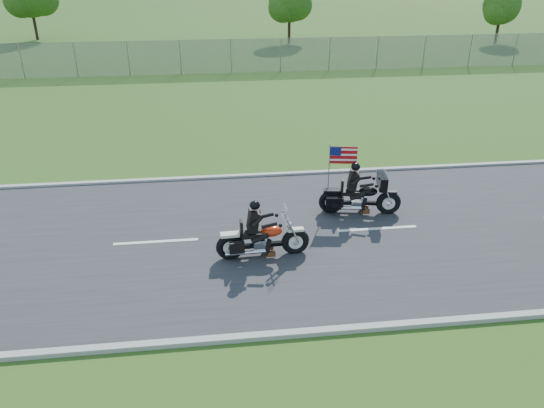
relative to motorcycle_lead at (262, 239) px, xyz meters
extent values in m
plane|color=#244616|center=(-0.69, 1.00, -0.50)|extent=(420.00, 420.00, 0.00)
cube|color=#28282B|center=(-0.69, 1.00, -0.48)|extent=(120.00, 8.00, 0.04)
cube|color=#9E9B93|center=(-0.69, 5.05, -0.45)|extent=(120.00, 0.18, 0.12)
cube|color=#9E9B93|center=(-0.69, -3.05, -0.45)|extent=(120.00, 0.18, 0.12)
cube|color=gray|center=(-5.69, 21.00, 0.50)|extent=(60.00, 0.03, 2.00)
cylinder|color=#382316|center=(5.31, 31.00, 0.76)|extent=(0.22, 0.22, 2.52)
sphere|color=#254412|center=(5.31, 31.00, 2.65)|extent=(3.20, 3.20, 3.20)
sphere|color=#254412|center=(5.95, 31.48, 2.29)|extent=(2.40, 2.40, 2.40)
sphere|color=#254412|center=(4.75, 30.60, 2.20)|extent=(2.24, 2.24, 2.24)
cylinder|color=#382316|center=(-14.69, 35.00, 0.90)|extent=(0.22, 0.22, 2.80)
sphere|color=#254412|center=(-15.32, 34.55, 2.50)|extent=(2.52, 2.52, 2.52)
cylinder|color=#382316|center=(21.31, 29.00, 0.62)|extent=(0.22, 0.22, 2.24)
sphere|color=#254412|center=(21.31, 29.00, 2.30)|extent=(2.80, 2.80, 2.80)
sphere|color=#254412|center=(21.87, 29.42, 1.98)|extent=(2.10, 2.10, 2.10)
sphere|color=#254412|center=(20.82, 28.65, 1.90)|extent=(1.96, 1.96, 1.96)
torus|color=black|center=(0.86, 0.04, -0.14)|extent=(0.72, 0.21, 0.71)
torus|color=black|center=(-0.78, -0.04, -0.14)|extent=(0.72, 0.21, 0.71)
ellipsoid|color=red|center=(0.25, 0.01, 0.21)|extent=(0.55, 0.33, 0.27)
cube|color=black|center=(-0.25, -0.01, 0.17)|extent=(0.54, 0.31, 0.12)
cube|color=black|center=(-0.20, -0.01, 0.55)|extent=(0.25, 0.40, 0.53)
sphere|color=black|center=(-0.15, -0.01, 0.96)|extent=(0.27, 0.27, 0.26)
cube|color=silver|center=(0.64, 0.03, 0.67)|extent=(0.06, 0.44, 0.39)
torus|color=black|center=(3.87, 1.89, -0.13)|extent=(0.74, 0.29, 0.72)
torus|color=black|center=(2.24, 2.15, -0.13)|extent=(0.74, 0.29, 0.72)
ellipsoid|color=black|center=(3.27, 1.98, 0.22)|extent=(0.58, 0.39, 0.27)
cube|color=black|center=(2.77, 2.06, 0.18)|extent=(0.57, 0.37, 0.12)
cube|color=black|center=(2.82, 2.05, 0.55)|extent=(0.29, 0.42, 0.53)
sphere|color=black|center=(2.86, 2.05, 0.97)|extent=(0.30, 0.30, 0.26)
cube|color=black|center=(3.63, 1.92, 0.55)|extent=(0.33, 0.80, 0.39)
cube|color=#B70C11|center=(2.56, 2.29, 1.23)|extent=(0.77, 0.14, 0.50)
camera|label=1|loc=(-1.09, -11.31, 6.61)|focal=35.00mm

